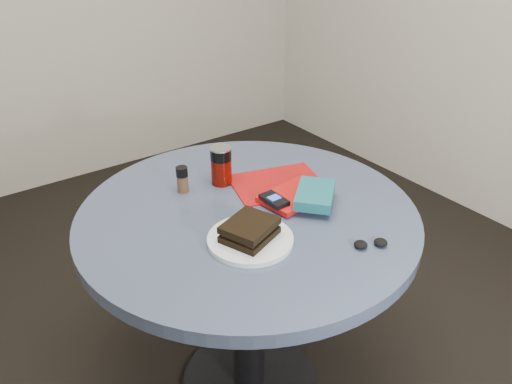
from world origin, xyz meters
TOP-DOWN VIEW (x-y plane):
  - ground at (0.00, 0.00)m, footprint 4.00×4.00m
  - table at (0.00, 0.00)m, footprint 1.00×1.00m
  - plate at (-0.09, -0.14)m, footprint 0.29×0.29m
  - sandwich at (-0.09, -0.14)m, footprint 0.17×0.15m
  - soda_can at (0.03, 0.18)m, footprint 0.07×0.07m
  - pepper_grinder at (-0.10, 0.21)m, footprint 0.04×0.04m
  - magazine at (0.17, 0.07)m, footprint 0.33×0.28m
  - red_book at (0.15, -0.03)m, footprint 0.21×0.16m
  - novel at (0.18, -0.10)m, footprint 0.19×0.19m
  - mp3_player at (0.07, -0.04)m, footprint 0.05×0.09m
  - headphones at (0.15, -0.34)m, footprint 0.10×0.07m

SIDE VIEW (x-z plane):
  - ground at x=0.00m, z-range 0.00..0.00m
  - table at x=0.00m, z-range 0.21..0.96m
  - magazine at x=0.17m, z-range 0.75..0.76m
  - plate at x=-0.09m, z-range 0.75..0.76m
  - headphones at x=0.15m, z-range 0.75..0.77m
  - red_book at x=0.15m, z-range 0.76..0.77m
  - mp3_player at x=0.07m, z-range 0.77..0.79m
  - novel at x=0.18m, z-range 0.77..0.80m
  - sandwich at x=-0.09m, z-range 0.76..0.81m
  - pepper_grinder at x=-0.10m, z-range 0.75..0.83m
  - soda_can at x=0.03m, z-range 0.75..0.88m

